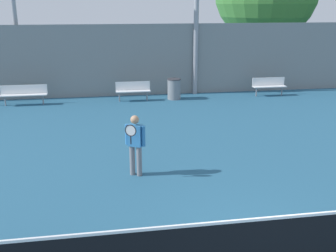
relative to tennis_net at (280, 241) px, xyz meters
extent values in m
cube|color=black|center=(0.00, 0.00, -0.03)|extent=(11.59, 0.03, 0.94)
cube|color=white|center=(0.00, 0.00, 0.46)|extent=(11.59, 0.04, 0.05)
cylinder|color=slate|center=(-2.22, 4.28, -0.09)|extent=(0.14, 0.14, 0.83)
cylinder|color=slate|center=(-2.04, 4.19, -0.09)|extent=(0.14, 0.14, 0.83)
cube|color=teal|center=(-2.13, 4.23, 0.62)|extent=(0.42, 0.35, 0.57)
cylinder|color=teal|center=(-2.34, 4.34, 0.62)|extent=(0.10, 0.10, 0.55)
cylinder|color=teal|center=(-1.92, 4.12, 0.62)|extent=(0.10, 0.10, 0.55)
sphere|color=tan|center=(-2.13, 4.23, 1.04)|extent=(0.22, 0.22, 0.22)
cylinder|color=black|center=(-2.26, 3.98, 0.58)|extent=(0.03, 0.03, 0.22)
torus|color=black|center=(-2.26, 3.98, 0.84)|extent=(0.29, 0.17, 0.31)
cylinder|color=silver|center=(-2.26, 3.98, 0.84)|extent=(0.24, 0.13, 0.27)
cube|color=white|center=(-1.54, 12.67, -0.03)|extent=(1.62, 0.40, 0.04)
cylinder|color=gray|center=(-2.19, 12.67, -0.28)|extent=(0.06, 0.06, 0.45)
cylinder|color=gray|center=(-0.89, 12.67, -0.28)|extent=(0.06, 0.06, 0.45)
cube|color=white|center=(-1.54, 12.85, 0.19)|extent=(1.62, 0.04, 0.40)
cube|color=white|center=(-6.48, 12.67, -0.03)|extent=(2.05, 0.40, 0.04)
cylinder|color=gray|center=(-7.30, 12.67, -0.28)|extent=(0.06, 0.06, 0.45)
cylinder|color=gray|center=(-5.66, 12.67, -0.28)|extent=(0.06, 0.06, 0.45)
cube|color=white|center=(-6.48, 12.85, 0.19)|extent=(2.05, 0.04, 0.40)
cube|color=white|center=(5.23, 12.67, -0.03)|extent=(1.68, 0.40, 0.04)
cylinder|color=gray|center=(4.56, 12.67, -0.28)|extent=(0.06, 0.06, 0.45)
cylinder|color=gray|center=(5.90, 12.67, -0.28)|extent=(0.06, 0.06, 0.45)
cube|color=white|center=(5.23, 12.85, 0.19)|extent=(1.68, 0.04, 0.40)
cylinder|color=gray|center=(0.42, 12.75, -0.03)|extent=(0.63, 0.63, 0.94)
cylinder|color=#333338|center=(0.42, 12.75, 0.46)|extent=(0.66, 0.66, 0.04)
cube|color=gray|center=(0.00, 13.91, 1.24)|extent=(29.83, 0.06, 3.48)
cylinder|color=brown|center=(7.51, 19.39, 0.82)|extent=(0.35, 0.35, 2.64)
camera|label=1|loc=(-2.84, -5.46, 3.89)|focal=42.00mm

